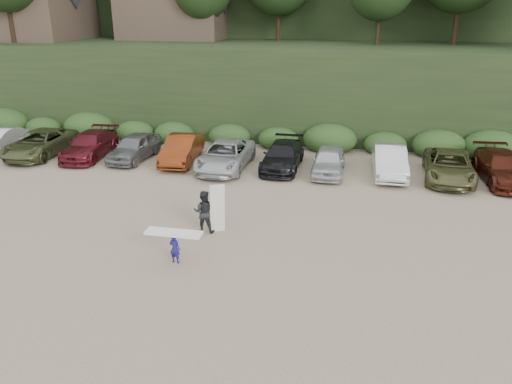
# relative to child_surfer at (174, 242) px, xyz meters

# --- Properties ---
(ground) EXTENTS (120.00, 120.00, 0.00)m
(ground) POSITION_rel_child_surfer_xyz_m (3.56, 1.22, -0.83)
(ground) COLOR tan
(ground) RESTS_ON ground
(parked_cars) EXTENTS (39.26, 5.99, 1.65)m
(parked_cars) POSITION_rel_child_surfer_xyz_m (-0.07, 11.35, -0.08)
(parked_cars) COLOR #B2B1B6
(parked_cars) RESTS_ON ground
(child_surfer) EXTENTS (2.05, 0.59, 1.23)m
(child_surfer) POSITION_rel_child_surfer_xyz_m (0.00, 0.00, 0.00)
(child_surfer) COLOR navy
(child_surfer) RESTS_ON ground
(adult_surfer) EXTENTS (1.35, 0.74, 2.11)m
(adult_surfer) POSITION_rel_child_surfer_xyz_m (0.35, 2.70, 0.07)
(adult_surfer) COLOR black
(adult_surfer) RESTS_ON ground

